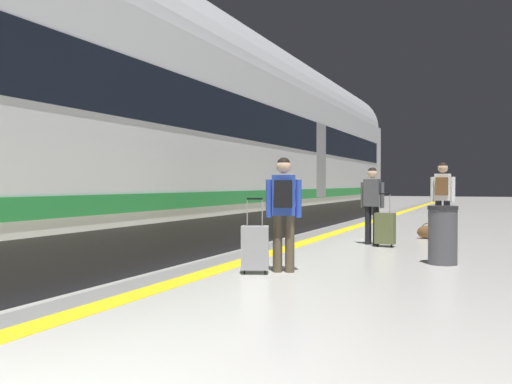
# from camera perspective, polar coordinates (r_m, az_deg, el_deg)

# --- Properties ---
(safety_line_strip) EXTENTS (0.36, 80.00, 0.01)m
(safety_line_strip) POSITION_cam_1_polar(r_m,az_deg,el_deg) (11.31, 3.49, -5.52)
(safety_line_strip) COLOR yellow
(safety_line_strip) RESTS_ON ground
(tactile_edge_band) EXTENTS (0.62, 80.00, 0.01)m
(tactile_edge_band) POSITION_cam_1_polar(r_m,az_deg,el_deg) (11.42, 1.93, -5.47)
(tactile_edge_band) COLOR slate
(tactile_edge_band) RESTS_ON ground
(high_speed_train) EXTENTS (2.94, 35.62, 4.97)m
(high_speed_train) POSITION_cam_1_polar(r_m,az_deg,el_deg) (10.03, -12.99, 7.98)
(high_speed_train) COLOR #38383D
(high_speed_train) RESTS_ON ground
(passenger_near) EXTENTS (0.49, 0.38, 1.62)m
(passenger_near) POSITION_cam_1_polar(r_m,az_deg,el_deg) (7.99, 2.80, -1.24)
(passenger_near) COLOR brown
(passenger_near) RESTS_ON ground
(suitcase_near) EXTENTS (0.43, 0.34, 1.06)m
(suitcase_near) POSITION_cam_1_polar(r_m,az_deg,el_deg) (7.90, -0.11, -5.63)
(suitcase_near) COLOR #9E9EA3
(suitcase_near) RESTS_ON ground
(passenger_mid) EXTENTS (0.49, 0.23, 1.59)m
(passenger_mid) POSITION_cam_1_polar(r_m,az_deg,el_deg) (11.89, 11.63, -0.78)
(passenger_mid) COLOR black
(passenger_mid) RESTS_ON ground
(suitcase_mid) EXTENTS (0.40, 0.26, 1.07)m
(suitcase_mid) POSITION_cam_1_polar(r_m,az_deg,el_deg) (11.55, 12.88, -3.59)
(suitcase_mid) COLOR #596038
(suitcase_mid) RESTS_ON ground
(passenger_far) EXTENTS (0.55, 0.35, 1.75)m
(passenger_far) POSITION_cam_1_polar(r_m,az_deg,el_deg) (13.71, 18.28, -0.11)
(passenger_far) COLOR black
(passenger_far) RESTS_ON ground
(duffel_bag_far) EXTENTS (0.44, 0.26, 0.36)m
(duffel_bag_far) POSITION_cam_1_polar(r_m,az_deg,el_deg) (13.54, 16.83, -3.88)
(duffel_bag_far) COLOR brown
(duffel_bag_far) RESTS_ON ground
(waste_bin) EXTENTS (0.46, 0.46, 0.91)m
(waste_bin) POSITION_cam_1_polar(r_m,az_deg,el_deg) (9.27, 18.29, -4.14)
(waste_bin) COLOR #4C4C51
(waste_bin) RESTS_ON ground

